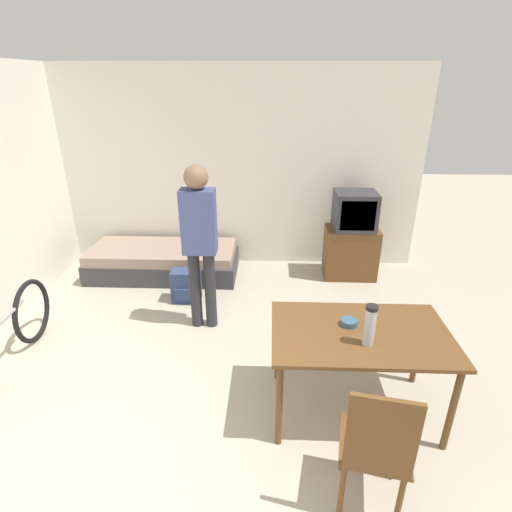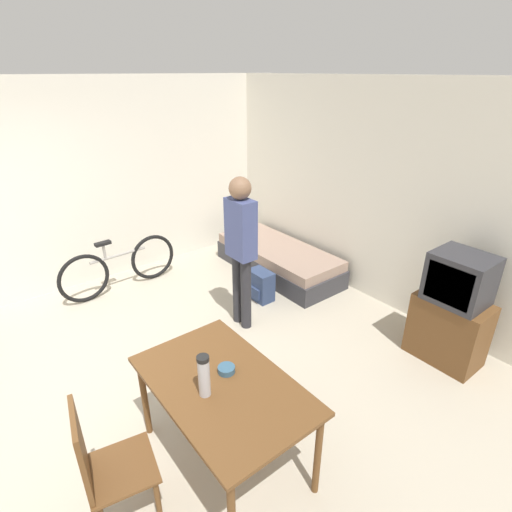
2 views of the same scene
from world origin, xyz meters
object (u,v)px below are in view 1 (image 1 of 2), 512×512
object	(u,v)px
tv	(352,237)
person_standing	(200,237)
dining_table	(360,341)
wooden_chair	(377,446)
mate_bowl	(349,322)
backpack	(186,286)
bicycle	(5,339)
daybed	(164,261)
thermos_flask	(370,324)

from	to	relation	value
tv	person_standing	size ratio (longest dim) A/B	0.67
tv	dining_table	world-z (taller)	tv
dining_table	wooden_chair	world-z (taller)	wooden_chair
dining_table	wooden_chair	bearing A→B (deg)	-93.83
wooden_chair	person_standing	xyz separation A→B (m)	(-1.35, 2.04, 0.49)
mate_bowl	wooden_chair	bearing A→B (deg)	-88.87
wooden_chair	backpack	distance (m)	3.06
person_standing	mate_bowl	distance (m)	1.75
bicycle	mate_bowl	distance (m)	3.06
tv	wooden_chair	world-z (taller)	tv
daybed	wooden_chair	bearing A→B (deg)	-57.17
wooden_chair	backpack	size ratio (longest dim) A/B	2.49
daybed	person_standing	distance (m)	1.66
bicycle	tv	bearing A→B (deg)	30.93
thermos_flask	bicycle	bearing A→B (deg)	170.26
wooden_chair	dining_table	bearing A→B (deg)	86.17
bicycle	person_standing	world-z (taller)	person_standing
daybed	dining_table	bearing A→B (deg)	-48.14
daybed	dining_table	size ratio (longest dim) A/B	1.50
bicycle	mate_bowl	xyz separation A→B (m)	(3.01, -0.30, 0.45)
dining_table	mate_bowl	xyz separation A→B (m)	(-0.08, 0.09, 0.11)
mate_bowl	person_standing	bearing A→B (deg)	140.23
thermos_flask	backpack	size ratio (longest dim) A/B	0.78
backpack	thermos_flask	bearing A→B (deg)	-47.20
daybed	wooden_chair	world-z (taller)	wooden_chair
daybed	person_standing	world-z (taller)	person_standing
wooden_chair	bicycle	size ratio (longest dim) A/B	0.61
tv	thermos_flask	size ratio (longest dim) A/B	3.77
person_standing	mate_bowl	world-z (taller)	person_standing
dining_table	person_standing	size ratio (longest dim) A/B	0.76
bicycle	backpack	xyz separation A→B (m)	(1.38, 1.32, -0.14)
tv	person_standing	bearing A→B (deg)	-144.59
thermos_flask	backpack	bearing A→B (deg)	132.80
backpack	daybed	bearing A→B (deg)	122.91
wooden_chair	mate_bowl	world-z (taller)	wooden_chair
tv	bicycle	world-z (taller)	tv
wooden_chair	person_standing	distance (m)	2.49
backpack	person_standing	bearing A→B (deg)	-59.78
thermos_flask	mate_bowl	size ratio (longest dim) A/B	2.50
wooden_chair	mate_bowl	bearing A→B (deg)	91.13
mate_bowl	bicycle	bearing A→B (deg)	174.36
person_standing	mate_bowl	xyz separation A→B (m)	(1.33, -1.10, -0.26)
daybed	backpack	distance (m)	0.83
dining_table	person_standing	xyz separation A→B (m)	(-1.40, 1.19, 0.36)
dining_table	backpack	size ratio (longest dim) A/B	3.33
dining_table	person_standing	world-z (taller)	person_standing
wooden_chair	backpack	bearing A→B (deg)	122.81
daybed	backpack	size ratio (longest dim) A/B	4.99
person_standing	mate_bowl	bearing A→B (deg)	-39.77
dining_table	mate_bowl	world-z (taller)	mate_bowl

